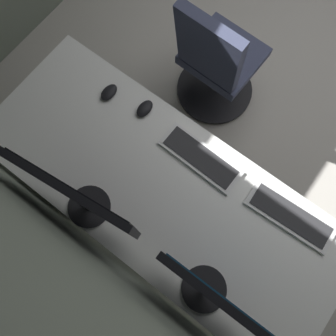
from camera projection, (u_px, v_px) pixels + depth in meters
name	position (u px, v px, depth m)	size (l,w,h in m)	color
floor_plane	(333.00, 49.00, 2.62)	(5.33, 5.33, 0.00)	#B2ADA3
desk	(162.00, 191.00, 1.64)	(1.85, 0.74, 0.73)	white
drawer_pedestal	(102.00, 162.00, 2.01)	(0.40, 0.51, 0.69)	white
monitor_primary	(75.00, 196.00, 1.30)	(0.57, 0.20, 0.45)	black
monitor_secondary	(211.00, 294.00, 1.21)	(0.47, 0.20, 0.44)	black
keyboard_main	(200.00, 158.00, 1.60)	(0.42, 0.15, 0.02)	silver
keyboard_spare	(290.00, 216.00, 1.53)	(0.43, 0.16, 0.02)	silver
mouse_main	(109.00, 92.00, 1.69)	(0.06, 0.10, 0.03)	black
mouse_spare	(145.00, 109.00, 1.66)	(0.06, 0.10, 0.03)	black
office_chair	(216.00, 64.00, 2.06)	(0.56, 0.56, 0.97)	#383D56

